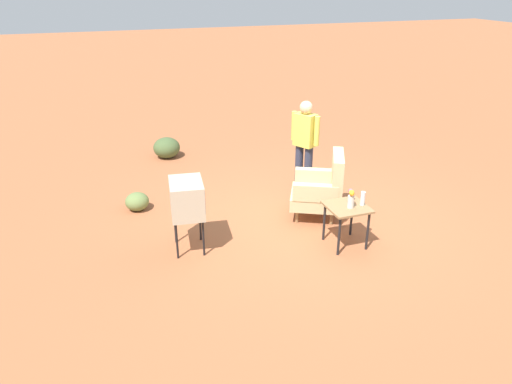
{
  "coord_description": "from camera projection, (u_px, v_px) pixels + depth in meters",
  "views": [
    {
      "loc": [
        6.19,
        -3.11,
        3.56
      ],
      "look_at": [
        0.11,
        -0.98,
        0.65
      ],
      "focal_mm": 33.97,
      "sensor_mm": 36.0,
      "label": 1
    }
  ],
  "objects": [
    {
      "name": "tv_on_stand",
      "position": [
        187.0,
        199.0,
        6.56
      ],
      "size": [
        0.65,
        0.51,
        1.03
      ],
      "color": "black",
      "rests_on": "ground"
    },
    {
      "name": "flower_vase",
      "position": [
        351.0,
        198.0,
        6.63
      ],
      "size": [
        0.15,
        0.09,
        0.27
      ],
      "color": "silver",
      "rests_on": "side_table"
    },
    {
      "name": "soda_can_red",
      "position": [
        352.0,
        196.0,
        6.88
      ],
      "size": [
        0.07,
        0.07,
        0.12
      ],
      "primitive_type": "cylinder",
      "color": "red",
      "rests_on": "side_table"
    },
    {
      "name": "armchair",
      "position": [
        322.0,
        188.0,
        7.59
      ],
      "size": [
        1.03,
        1.04,
        1.06
      ],
      "color": "#937047",
      "rests_on": "ground"
    },
    {
      "name": "bottle_short_clear",
      "position": [
        363.0,
        198.0,
        6.72
      ],
      "size": [
        0.06,
        0.06,
        0.2
      ],
      "primitive_type": "cylinder",
      "color": "silver",
      "rests_on": "side_table"
    },
    {
      "name": "person_standing",
      "position": [
        305.0,
        141.0,
        8.31
      ],
      "size": [
        0.51,
        0.37,
        1.64
      ],
      "color": "#2D3347",
      "rests_on": "ground"
    },
    {
      "name": "shrub_mid",
      "position": [
        137.0,
        201.0,
        7.95
      ],
      "size": [
        0.39,
        0.39,
        0.3
      ],
      "primitive_type": "ellipsoid",
      "color": "olive",
      "rests_on": "ground"
    },
    {
      "name": "shrub_lone",
      "position": [
        167.0,
        148.0,
        10.21
      ],
      "size": [
        0.56,
        0.56,
        0.43
      ],
      "primitive_type": "ellipsoid",
      "color": "#475B33",
      "rests_on": "ground"
    },
    {
      "name": "side_table",
      "position": [
        347.0,
        212.0,
        6.77
      ],
      "size": [
        0.56,
        0.56,
        0.61
      ],
      "color": "black",
      "rests_on": "ground"
    },
    {
      "name": "ground_plane",
      "position": [
        312.0,
        218.0,
        7.73
      ],
      "size": [
        60.0,
        60.0,
        0.0
      ],
      "primitive_type": "plane",
      "color": "#A05B38"
    }
  ]
}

